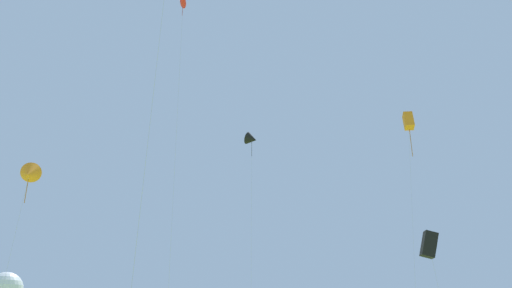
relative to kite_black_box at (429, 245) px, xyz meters
name	(u,v)px	position (x,y,z in m)	size (l,w,h in m)	color
kite_black_box	(429,245)	(0.00, 0.00, 0.00)	(1.87, 1.44, 10.26)	black
kite_black_delta	(252,139)	(-18.48, 11.81, 16.14)	(2.29, 2.13, 26.09)	black
kite_orange_delta	(29,174)	(-37.81, -7.38, 5.86)	(2.56, 3.59, 15.97)	orange
kite_orange_box	(408,121)	(2.01, 9.68, 17.26)	(2.85, 2.57, 27.47)	orange
kite_red_parafoil	(183,4)	(-25.28, -3.27, 27.26)	(1.24, 2.29, 36.77)	red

